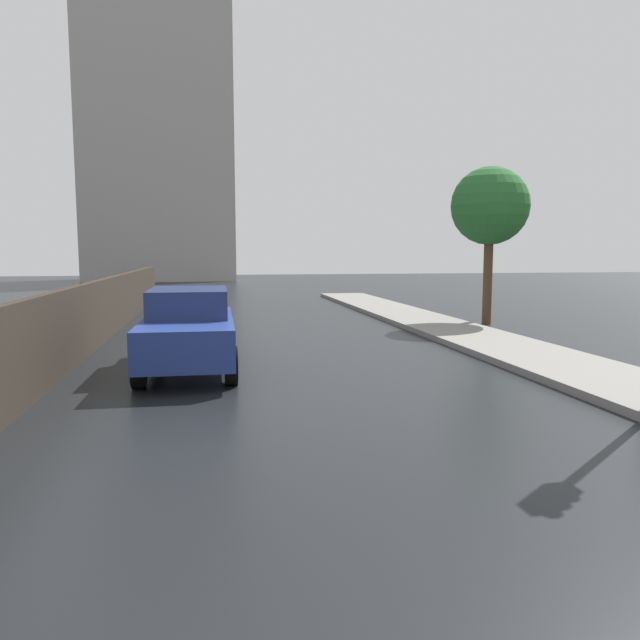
{
  "coord_description": "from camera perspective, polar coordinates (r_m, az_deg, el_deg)",
  "views": [
    {
      "loc": [
        -1.59,
        -0.1,
        2.25
      ],
      "look_at": [
        0.05,
        8.75,
        1.23
      ],
      "focal_mm": 33.63,
      "sensor_mm": 36.0,
      "label": 1
    }
  ],
  "objects": [
    {
      "name": "car_blue_mid_road",
      "position": [
        11.69,
        -12.36,
        -0.77
      ],
      "size": [
        1.78,
        4.24,
        1.55
      ],
      "rotation": [
        0.0,
        0.0,
        3.13
      ],
      "color": "navy",
      "rests_on": "ground"
    },
    {
      "name": "distant_tower",
      "position": [
        51.65,
        -15.19,
        20.48
      ],
      "size": [
        11.45,
        6.92,
        34.72
      ],
      "color": "#9E9993",
      "rests_on": "ground"
    },
    {
      "name": "street_tree_near",
      "position": [
        19.45,
        15.86,
        10.31
      ],
      "size": [
        2.39,
        2.39,
        4.86
      ],
      "color": "#4C3823",
      "rests_on": "ground"
    }
  ]
}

